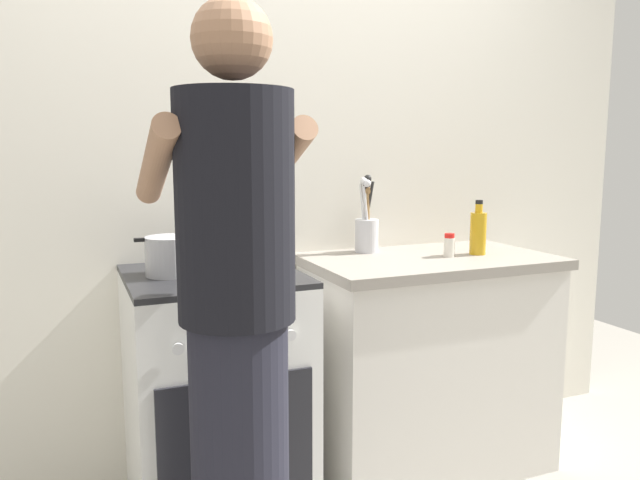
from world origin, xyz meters
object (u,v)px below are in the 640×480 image
utensil_crock (366,228)px  stove_range (216,394)px  oil_bottle (478,232)px  person (237,334)px  mixing_bowl (247,255)px  pot (171,256)px  spice_bottle (449,245)px

utensil_crock → stove_range: bearing=-164.4°
oil_bottle → person: (-1.18, -0.58, -0.13)m
mixing_bowl → utensil_crock: 0.59m
utensil_crock → pot: bearing=-168.4°
spice_bottle → mixing_bowl: bearing=174.1°
spice_bottle → person: bearing=-151.2°
spice_bottle → oil_bottle: size_ratio=0.42×
stove_range → mixing_bowl: bearing=19.8°
mixing_bowl → spice_bottle: 0.83m
stove_range → pot: size_ratio=3.73×
stove_range → oil_bottle: 1.24m
oil_bottle → person: size_ratio=0.13×
spice_bottle → person: (-1.04, -0.57, -0.09)m
stove_range → pot: (-0.14, 0.02, 0.52)m
utensil_crock → person: (-0.78, -0.81, -0.14)m
pot → mixing_bowl: bearing=5.3°
pot → utensil_crock: bearing=11.6°
stove_range → person: (-0.07, -0.61, 0.41)m
pot → oil_bottle: size_ratio=1.06×
spice_bottle → pot: bearing=176.9°
utensil_crock → spice_bottle: bearing=-42.0°
oil_bottle → person: 1.32m
oil_bottle → spice_bottle: bearing=-178.7°
person → mixing_bowl: bearing=72.0°
mixing_bowl → utensil_crock: bearing=14.6°
utensil_crock → person: size_ratio=0.19×
stove_range → pot: pot is taller
pot → person: (0.07, -0.63, -0.11)m
stove_range → spice_bottle: spice_bottle is taller
mixing_bowl → oil_bottle: oil_bottle is taller
spice_bottle → oil_bottle: 0.15m
mixing_bowl → spice_bottle: bearing=-5.9°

